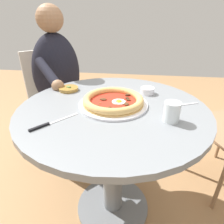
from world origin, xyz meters
TOP-DOWN VIEW (x-y plane):
  - ground_plane at (0.00, 0.00)m, footprint 6.00×6.00m
  - dining_table at (0.00, 0.00)m, footprint 0.88×0.88m
  - pizza_on_plate at (0.00, 0.01)m, footprint 0.32×0.32m
  - water_glass at (0.25, -0.11)m, footprint 0.07×0.07m
  - steak_knife at (-0.23, -0.20)m, footprint 0.14×0.17m
  - ramekin_capers at (0.17, 0.18)m, footprint 0.07×0.07m
  - olive_pan at (-0.27, 0.17)m, footprint 0.13×0.11m
  - fork_utensil at (0.32, 0.05)m, footprint 0.16×0.08m
  - diner_person at (-0.47, 0.48)m, footprint 0.44×0.57m
  - cafe_chair_diner at (-0.56, 0.59)m, footprint 0.57×0.57m

SIDE VIEW (x-z plane):
  - ground_plane at x=0.00m, z-range -0.02..0.00m
  - diner_person at x=-0.47m, z-range -0.07..1.08m
  - cafe_chair_diner at x=-0.56m, z-range 0.09..0.93m
  - dining_table at x=0.00m, z-range 0.17..0.89m
  - fork_utensil at x=0.32m, z-range 0.71..0.72m
  - steak_knife at x=-0.23m, z-range 0.71..0.72m
  - olive_pan at x=-0.27m, z-range 0.70..0.74m
  - ramekin_capers at x=0.17m, z-range 0.71..0.75m
  - pizza_on_plate at x=0.00m, z-range 0.71..0.76m
  - water_glass at x=0.25m, z-range 0.71..0.79m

